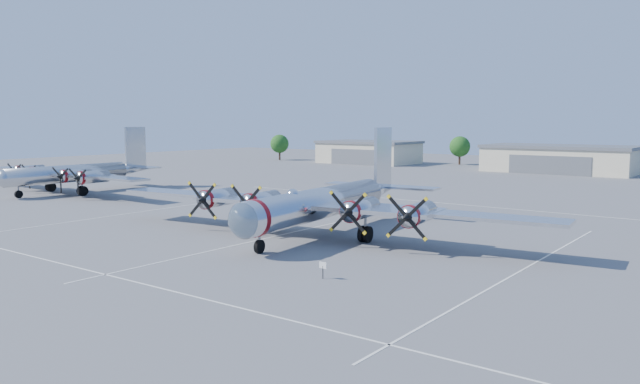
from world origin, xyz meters
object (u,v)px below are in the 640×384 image
Objects in this scene: hangar_west at (369,152)px; hangar_center at (560,159)px; info_placard at (323,267)px; tree_far_west at (280,144)px; main_bomber_b29 at (325,233)px; bomber_west at (76,192)px; tree_west at (460,147)px.

hangar_west is 45.00m from hangar_center.
hangar_center is 96.89m from info_placard.
tree_far_west is 0.15× the size of main_bomber_b29.
hangar_west is at bearing 180.00° from hangar_center.
tree_far_west reaches higher than main_bomber_b29.
hangar_west is 77.98m from bomber_west.
hangar_west is at bearing 122.50° from info_placard.
bomber_west reaches higher than info_placard.
info_placard is at bearing -16.61° from bomber_west.
bomber_west is (-45.27, -77.93, -2.71)m from hangar_center.
tree_far_west is 46.57m from tree_west.
hangar_west is 0.64× the size of bomber_west.
tree_far_west and tree_west have the same top height.
hangar_west reaches higher than info_placard.
hangar_west is 111.91m from info_placard.
info_placard is (57.62, -18.15, 0.79)m from bomber_west.
bomber_west is (-47.88, 4.74, 0.00)m from main_bomber_b29.
tree_west is 0.19× the size of bomber_west.
hangar_center is 26.30m from tree_west.
main_bomber_b29 is 48.11m from bomber_west.
tree_west is at bearing 14.93° from tree_far_west.
tree_west is (45.00, 12.00, 0.00)m from tree_far_west.
tree_far_west is at bearing 109.37° from bomber_west.
tree_west is at bearing 100.56° from main_bomber_b29.
tree_west is 0.15× the size of main_bomber_b29.
hangar_west is 3.40× the size of tree_west.
info_placard is (57.35, -96.08, -1.93)m from hangar_west.
main_bomber_b29 is at bearing -60.06° from hangar_west.
bomber_west is at bearing -71.51° from tree_far_west.
hangar_center is at bearing 60.73° from bomber_west.
main_bomber_b29 is at bearing -73.07° from tree_west.
bomber_west is at bearing 164.19° from info_placard.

